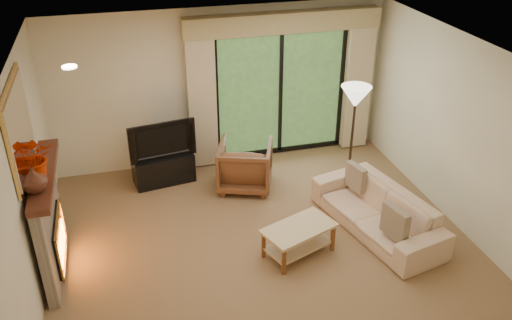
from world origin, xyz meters
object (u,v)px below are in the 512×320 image
object	(u,v)px
sofa	(377,211)
media_console	(163,168)
coffee_table	(298,240)
armchair	(245,166)

from	to	relation	value
sofa	media_console	bearing A→B (deg)	-140.67
media_console	coffee_table	world-z (taller)	media_console
armchair	sofa	size ratio (longest dim) A/B	0.40
armchair	sofa	world-z (taller)	armchair
armchair	sofa	bearing A→B (deg)	152.81
sofa	coffee_table	size ratio (longest dim) A/B	2.22
coffee_table	media_console	bearing A→B (deg)	101.47
media_console	sofa	xyz separation A→B (m)	(2.69, -2.08, 0.07)
media_console	coffee_table	xyz separation A→B (m)	(1.47, -2.31, -0.03)
coffee_table	armchair	bearing A→B (deg)	76.93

